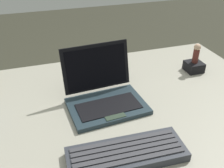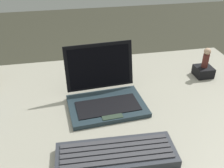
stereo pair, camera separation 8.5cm
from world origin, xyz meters
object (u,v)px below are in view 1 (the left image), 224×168
(external_keyboard, at_px, (127,154))
(figurine_stand, at_px, (194,67))
(figurine, at_px, (196,53))
(laptop_front, at_px, (104,94))

(external_keyboard, xyz_separation_m, figurine_stand, (0.45, 0.38, 0.01))
(external_keyboard, xyz_separation_m, figurine, (0.45, 0.38, 0.07))
(laptop_front, distance_m, figurine, 0.46)
(external_keyboard, height_order, figurine, figurine)
(external_keyboard, distance_m, figurine_stand, 0.59)
(laptop_front, distance_m, figurine_stand, 0.45)
(laptop_front, height_order, figurine, laptop_front)
(laptop_front, bearing_deg, external_keyboard, -92.96)
(figurine_stand, height_order, figurine, figurine)
(external_keyboard, bearing_deg, figurine_stand, 39.67)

